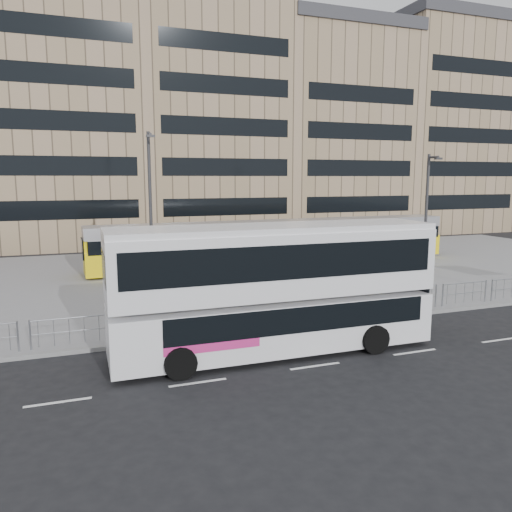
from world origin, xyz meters
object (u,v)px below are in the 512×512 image
object	(u,v)px
tram	(280,242)
lamp_post_east	(427,210)
double_decker_bus	(274,285)
traffic_light_west	(286,277)
ad_panel	(365,295)
lamp_post_west	(151,205)
pedestrian	(382,275)

from	to	relation	value
tram	lamp_post_east	world-z (taller)	lamp_post_east
tram	lamp_post_east	xyz separation A→B (m)	(6.86, -7.05, 2.56)
double_decker_bus	traffic_light_west	distance (m)	3.23
ad_panel	lamp_post_east	bearing A→B (deg)	45.17
tram	lamp_post_east	size ratio (longest dim) A/B	3.53
ad_panel	lamp_post_west	world-z (taller)	lamp_post_west
tram	pedestrian	world-z (taller)	tram
tram	traffic_light_west	world-z (taller)	tram
pedestrian	lamp_post_east	bearing A→B (deg)	-77.73
double_decker_bus	ad_panel	size ratio (longest dim) A/B	7.29
tram	pedestrian	distance (m)	10.05
ad_panel	lamp_post_west	distance (m)	12.52
pedestrian	lamp_post_east	world-z (taller)	lamp_post_east
ad_panel	traffic_light_west	distance (m)	3.93
pedestrian	traffic_light_west	xyz separation A→B (m)	(-7.28, -3.80, 1.11)
double_decker_bus	tram	world-z (taller)	double_decker_bus
pedestrian	double_decker_bus	bearing A→B (deg)	109.26
pedestrian	tram	bearing A→B (deg)	-6.23
tram	lamp_post_east	distance (m)	10.16
traffic_light_west	lamp_post_east	distance (m)	14.08
double_decker_bus	traffic_light_west	world-z (taller)	double_decker_bus
double_decker_bus	traffic_light_west	bearing A→B (deg)	59.54
ad_panel	lamp_post_east	distance (m)	11.26
tram	pedestrian	size ratio (longest dim) A/B	15.36
double_decker_bus	tram	bearing A→B (deg)	67.18
traffic_light_west	pedestrian	bearing A→B (deg)	13.79
double_decker_bus	lamp_post_west	distance (m)	12.00
pedestrian	lamp_post_west	distance (m)	13.12
tram	lamp_post_west	world-z (taller)	lamp_post_west
traffic_light_west	lamp_post_east	size ratio (longest dim) A/B	0.41
double_decker_bus	pedestrian	world-z (taller)	double_decker_bus
tram	double_decker_bus	bearing A→B (deg)	-115.18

